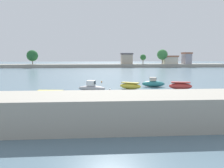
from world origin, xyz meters
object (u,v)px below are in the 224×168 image
at_px(moored_boat_1, 92,88).
at_px(moored_boat_3, 153,83).
at_px(mooring_buoy_1, 102,82).
at_px(moored_boat_4, 180,86).
at_px(moored_boat_2, 130,86).
at_px(moored_boat_0, 50,94).
at_px(mooring_buoy_0, 110,90).
at_px(mooring_buoy_2, 139,96).

relative_size(moored_boat_1, moored_boat_3, 1.11).
xyz_separation_m(moored_boat_1, mooring_buoy_1, (1.93, 11.79, -0.43)).
relative_size(moored_boat_4, mooring_buoy_1, 13.77).
height_order(moored_boat_2, mooring_buoy_1, moored_boat_2).
bearing_deg(moored_boat_0, moored_boat_4, 22.16).
bearing_deg(moored_boat_2, moored_boat_1, -134.74).
xyz_separation_m(moored_boat_0, moored_boat_2, (12.20, 6.56, 0.12)).
bearing_deg(moored_boat_2, moored_boat_4, 22.06).
bearing_deg(moored_boat_4, moored_boat_1, -162.22).
xyz_separation_m(moored_boat_1, moored_boat_3, (11.15, 4.51, 0.06)).
bearing_deg(moored_boat_2, moored_boat_0, -122.80).
height_order(moored_boat_2, moored_boat_3, moored_boat_3).
distance_m(moored_boat_1, mooring_buoy_0, 2.98).
xyz_separation_m(moored_boat_1, mooring_buoy_0, (2.93, 0.34, -0.40)).
height_order(mooring_buoy_0, mooring_buoy_1, mooring_buoy_0).
bearing_deg(moored_boat_1, mooring_buoy_2, -24.19).
bearing_deg(mooring_buoy_1, moored_boat_1, -99.30).
relative_size(moored_boat_1, mooring_buoy_1, 16.30).
xyz_separation_m(moored_boat_4, mooring_buoy_2, (-8.37, -6.72, -0.41)).
bearing_deg(mooring_buoy_0, moored_boat_3, 26.89).
height_order(moored_boat_0, moored_boat_4, moored_boat_4).
distance_m(moored_boat_3, moored_boat_4, 5.19).
distance_m(mooring_buoy_0, mooring_buoy_1, 11.49).
relative_size(mooring_buoy_0, mooring_buoy_2, 0.88).
bearing_deg(mooring_buoy_1, mooring_buoy_2, -75.41).
distance_m(moored_boat_1, mooring_buoy_1, 11.95).
xyz_separation_m(moored_boat_3, mooring_buoy_1, (-9.22, 7.28, -0.49)).
xyz_separation_m(moored_boat_0, mooring_buoy_2, (12.18, -1.16, -0.23)).
distance_m(mooring_buoy_1, mooring_buoy_2, 18.18).
relative_size(moored_boat_3, mooring_buoy_0, 12.16).
distance_m(moored_boat_2, mooring_buoy_2, 7.73).
xyz_separation_m(moored_boat_3, mooring_buoy_2, (-4.64, -10.32, -0.44)).
relative_size(moored_boat_3, mooring_buoy_2, 10.65).
xyz_separation_m(moored_boat_0, mooring_buoy_1, (7.60, 16.43, -0.28)).
height_order(moored_boat_1, moored_boat_2, moored_boat_1).
bearing_deg(moored_boat_3, moored_boat_2, -141.97).
bearing_deg(moored_boat_4, mooring_buoy_2, -126.97).
height_order(moored_boat_1, mooring_buoy_0, moored_boat_1).
distance_m(moored_boat_0, mooring_buoy_0, 9.95).
xyz_separation_m(moored_boat_1, moored_boat_2, (6.53, 1.91, -0.03)).
relative_size(moored_boat_4, mooring_buoy_2, 10.01).
distance_m(moored_boat_3, mooring_buoy_2, 11.32).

